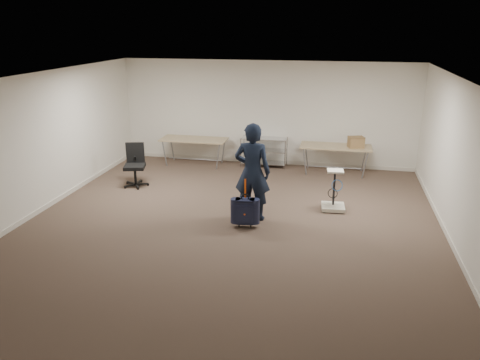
# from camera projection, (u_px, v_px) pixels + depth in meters

# --- Properties ---
(ground) EXTENTS (9.00, 9.00, 0.00)m
(ground) POSITION_uv_depth(u_px,v_px,m) (229.00, 228.00, 8.93)
(ground) COLOR #4A372C
(ground) RESTS_ON ground
(room_shell) EXTENTS (8.00, 9.00, 9.00)m
(room_shell) POSITION_uv_depth(u_px,v_px,m) (243.00, 200.00, 10.19)
(room_shell) COLOR white
(room_shell) RESTS_ON ground
(folding_table_left) EXTENTS (1.80, 0.75, 0.73)m
(folding_table_left) POSITION_uv_depth(u_px,v_px,m) (194.00, 141.00, 12.75)
(folding_table_left) COLOR #947D5A
(folding_table_left) RESTS_ON ground
(folding_table_right) EXTENTS (1.80, 0.75, 0.73)m
(folding_table_right) POSITION_uv_depth(u_px,v_px,m) (336.00, 148.00, 12.01)
(folding_table_right) COLOR #947D5A
(folding_table_right) RESTS_ON ground
(wire_shelf) EXTENTS (1.22, 0.47, 0.80)m
(wire_shelf) POSITION_uv_depth(u_px,v_px,m) (264.00, 150.00, 12.68)
(wire_shelf) COLOR silver
(wire_shelf) RESTS_ON ground
(person) EXTENTS (0.72, 0.48, 1.94)m
(person) POSITION_uv_depth(u_px,v_px,m) (252.00, 172.00, 9.07)
(person) COLOR black
(person) RESTS_ON ground
(suitcase) EXTENTS (0.38, 0.25, 0.97)m
(suitcase) POSITION_uv_depth(u_px,v_px,m) (245.00, 211.00, 8.86)
(suitcase) COLOR black
(suitcase) RESTS_ON ground
(office_chair) EXTENTS (0.62, 0.62, 1.02)m
(office_chair) POSITION_uv_depth(u_px,v_px,m) (135.00, 173.00, 11.19)
(office_chair) COLOR black
(office_chair) RESTS_ON ground
(equipment_cart) EXTENTS (0.51, 0.51, 0.87)m
(equipment_cart) POSITION_uv_depth(u_px,v_px,m) (334.00, 199.00, 9.74)
(equipment_cart) COLOR beige
(equipment_cart) RESTS_ON ground
(cardboard_box) EXTENTS (0.44, 0.37, 0.28)m
(cardboard_box) POSITION_uv_depth(u_px,v_px,m) (356.00, 142.00, 11.79)
(cardboard_box) COLOR #8A5F40
(cardboard_box) RESTS_ON folding_table_right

